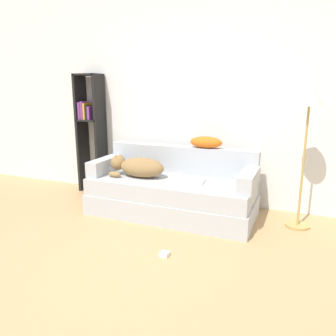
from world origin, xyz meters
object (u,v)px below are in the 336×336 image
Objects in this scene: floor_lamp at (309,110)px; power_adapter at (165,254)px; throw_pillow at (206,142)px; bookshelf at (90,127)px; couch at (171,197)px; laptop at (189,181)px; dog at (138,167)px.

floor_lamp reaches higher than power_adapter.
throw_pillow is 1.69m from bookshelf.
throw_pillow is at bearing 90.67° from power_adapter.
laptop is (0.22, -0.03, 0.22)m from couch.
throw_pillow is 0.26× the size of floor_lamp.
floor_lamp reaches higher than throw_pillow.
dog is at bearing 177.72° from laptop.
bookshelf is at bearing 153.30° from dog.
laptop is at bearing -7.44° from couch.
couch is at bearing 6.68° from dog.
dog is 0.63m from laptop.
floor_lamp is at bearing -7.86° from throw_pillow.
laptop is 4.61× the size of power_adapter.
power_adapter is at bearing -51.25° from dog.
dog is 1.89m from floor_lamp.
couch is 0.52m from dog.
floor_lamp reaches higher than dog.
floor_lamp is (1.13, 0.22, 0.78)m from laptop.
floor_lamp reaches higher than couch.
throw_pillow is 1.49m from power_adapter.
couch is at bearing -131.99° from throw_pillow.
couch is 1.16× the size of bookshelf.
floor_lamp is at bearing -5.50° from bookshelf.
couch is 2.78× the size of dog.
bookshelf is at bearing 140.88° from power_adapter.
power_adapter is (1.70, -1.38, -0.89)m from bookshelf.
bookshelf is 21.51× the size of power_adapter.
power_adapter is at bearing -88.13° from laptop.
bookshelf reaches higher than laptop.
laptop is at bearing -16.63° from bookshelf.
dog is at bearing -172.43° from floor_lamp.
floor_lamp is at bearing 7.83° from couch.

